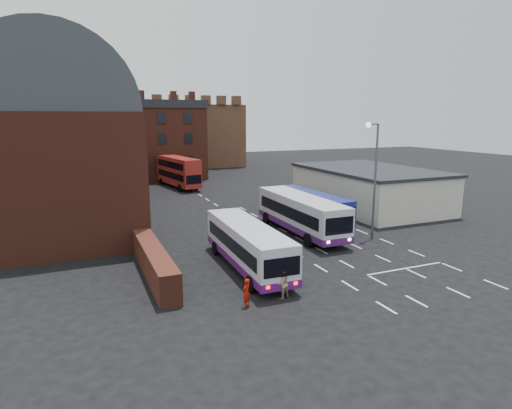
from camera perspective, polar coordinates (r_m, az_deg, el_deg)
name	(u,v)px	position (r m, az deg, el deg)	size (l,w,h in m)	color
ground	(314,264)	(29.05, 7.80, -7.91)	(180.00, 180.00, 0.00)	black
railway_station	(58,139)	(44.51, -24.90, 7.93)	(12.00, 28.00, 16.00)	#602B1E
forecourt_wall	(154,262)	(27.20, -13.43, -7.49)	(1.20, 10.00, 1.80)	#602B1E
cream_building	(368,187)	(48.07, 14.77, 2.23)	(10.40, 16.40, 4.25)	beige
brick_terrace	(131,144)	(70.05, -16.39, 7.71)	(22.00, 10.00, 11.00)	brown
castle_keep	(178,135)	(91.77, -10.40, 9.10)	(22.00, 22.00, 12.00)	brown
bus_white_outbound	(248,243)	(27.62, -1.14, -5.13)	(2.89, 10.62, 2.88)	silver
bus_white_inbound	(301,212)	(36.06, 5.96, -0.94)	(2.99, 11.61, 3.16)	silver
bus_blue	(311,205)	(40.06, 7.36, -0.05)	(2.96, 10.28, 2.77)	navy
bus_red_double	(178,171)	(60.67, -10.33, 4.37)	(4.02, 10.77, 4.21)	#A4261D
street_lamp	(374,168)	(36.38, 15.45, 4.75)	(1.75, 0.94, 9.25)	#555557
pedestrian_red	(246,293)	(22.47, -1.30, -11.69)	(0.56, 0.36, 1.52)	#A21205
pedestrian_beige	(282,283)	(23.45, 3.49, -10.41)	(0.84, 0.66, 1.73)	tan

